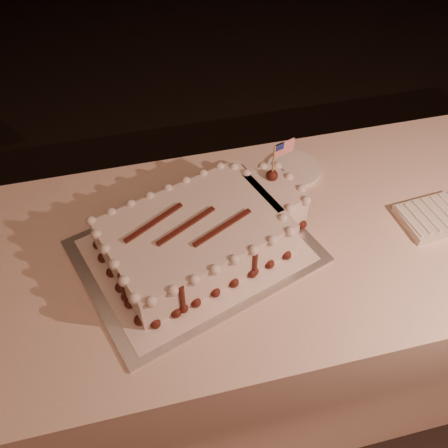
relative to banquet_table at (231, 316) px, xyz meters
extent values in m
cube|color=#F9D3C1|center=(0.00, 0.00, 0.00)|extent=(2.40, 0.80, 0.75)
cube|color=beige|center=(-0.10, 0.00, 0.38)|extent=(0.72, 0.62, 0.01)
cube|color=white|center=(-0.10, 0.00, 0.38)|extent=(0.64, 0.56, 0.00)
cube|color=silver|center=(-0.10, 0.00, 0.44)|extent=(0.53, 0.43, 0.11)
cube|color=silver|center=(0.14, 0.08, 0.44)|extent=(0.16, 0.20, 0.11)
sphere|color=#511C14|center=(-0.25, -0.20, 0.39)|extent=(0.03, 0.03, 0.03)
sphere|color=#511C14|center=(-0.19, -0.19, 0.39)|extent=(0.03, 0.03, 0.03)
sphere|color=#511C14|center=(-0.14, -0.17, 0.39)|extent=(0.03, 0.03, 0.03)
sphere|color=#511C14|center=(-0.09, -0.15, 0.39)|extent=(0.03, 0.03, 0.03)
sphere|color=#511C14|center=(-0.03, -0.13, 0.39)|extent=(0.03, 0.03, 0.03)
sphere|color=#511C14|center=(0.02, -0.12, 0.39)|extent=(0.03, 0.03, 0.03)
sphere|color=#511C14|center=(0.07, -0.10, 0.39)|extent=(0.03, 0.03, 0.03)
sphere|color=#511C14|center=(0.13, -0.08, 0.39)|extent=(0.03, 0.03, 0.03)
sphere|color=#511C14|center=(0.12, -0.03, 0.39)|extent=(0.03, 0.03, 0.03)
sphere|color=#511C14|center=(0.15, 0.00, 0.39)|extent=(0.03, 0.03, 0.03)
sphere|color=#511C14|center=(0.21, 0.01, 0.39)|extent=(0.03, 0.03, 0.03)
sphere|color=#511C14|center=(0.21, 0.06, 0.39)|extent=(0.03, 0.03, 0.03)
sphere|color=#511C14|center=(0.19, 0.11, 0.39)|extent=(0.03, 0.03, 0.03)
sphere|color=#511C14|center=(0.17, 0.16, 0.39)|extent=(0.03, 0.03, 0.03)
sphere|color=#511C14|center=(0.13, 0.17, 0.39)|extent=(0.03, 0.03, 0.03)
sphere|color=#511C14|center=(0.08, 0.15, 0.39)|extent=(0.03, 0.03, 0.03)
sphere|color=#511C14|center=(0.05, 0.19, 0.39)|extent=(0.03, 0.03, 0.03)
sphere|color=#511C14|center=(0.01, 0.20, 0.39)|extent=(0.03, 0.03, 0.03)
sphere|color=#511C14|center=(-0.04, 0.18, 0.39)|extent=(0.03, 0.03, 0.03)
sphere|color=#511C14|center=(-0.09, 0.16, 0.39)|extent=(0.03, 0.03, 0.03)
sphere|color=#511C14|center=(-0.15, 0.15, 0.39)|extent=(0.03, 0.03, 0.03)
sphere|color=#511C14|center=(-0.20, 0.13, 0.39)|extent=(0.03, 0.03, 0.03)
sphere|color=#511C14|center=(-0.25, 0.11, 0.39)|extent=(0.03, 0.03, 0.03)
sphere|color=#511C14|center=(-0.31, 0.09, 0.39)|extent=(0.03, 0.03, 0.03)
sphere|color=#511C14|center=(-0.36, 0.08, 0.39)|extent=(0.03, 0.03, 0.03)
sphere|color=#511C14|center=(-0.35, 0.03, 0.39)|extent=(0.03, 0.03, 0.03)
sphere|color=#511C14|center=(-0.33, -0.03, 0.39)|extent=(0.03, 0.03, 0.03)
sphere|color=#511C14|center=(-0.32, -0.08, 0.39)|extent=(0.03, 0.03, 0.03)
sphere|color=#511C14|center=(-0.30, -0.13, 0.39)|extent=(0.03, 0.03, 0.03)
sphere|color=#511C14|center=(-0.28, -0.19, 0.39)|extent=(0.03, 0.03, 0.03)
sphere|color=silver|center=(-0.25, -0.20, 0.49)|extent=(0.03, 0.03, 0.03)
sphere|color=silver|center=(-0.19, -0.19, 0.49)|extent=(0.03, 0.03, 0.03)
sphere|color=silver|center=(-0.14, -0.17, 0.49)|extent=(0.03, 0.03, 0.03)
sphere|color=silver|center=(-0.09, -0.15, 0.49)|extent=(0.03, 0.03, 0.03)
sphere|color=silver|center=(-0.03, -0.13, 0.49)|extent=(0.03, 0.03, 0.03)
sphere|color=silver|center=(0.02, -0.12, 0.49)|extent=(0.03, 0.03, 0.03)
sphere|color=silver|center=(0.07, -0.10, 0.49)|extent=(0.03, 0.03, 0.03)
sphere|color=silver|center=(0.13, -0.08, 0.49)|extent=(0.03, 0.03, 0.03)
sphere|color=silver|center=(0.12, -0.03, 0.49)|extent=(0.03, 0.03, 0.03)
sphere|color=silver|center=(0.15, 0.00, 0.49)|extent=(0.03, 0.03, 0.03)
sphere|color=silver|center=(0.21, 0.01, 0.49)|extent=(0.03, 0.03, 0.03)
sphere|color=silver|center=(0.21, 0.06, 0.49)|extent=(0.03, 0.03, 0.03)
sphere|color=silver|center=(0.19, 0.11, 0.49)|extent=(0.03, 0.03, 0.03)
sphere|color=silver|center=(0.17, 0.16, 0.49)|extent=(0.03, 0.03, 0.03)
sphere|color=silver|center=(0.13, 0.17, 0.49)|extent=(0.03, 0.03, 0.03)
sphere|color=silver|center=(0.08, 0.15, 0.49)|extent=(0.03, 0.03, 0.03)
sphere|color=silver|center=(0.05, 0.19, 0.49)|extent=(0.03, 0.03, 0.03)
sphere|color=silver|center=(0.01, 0.20, 0.49)|extent=(0.03, 0.03, 0.03)
sphere|color=silver|center=(-0.04, 0.18, 0.49)|extent=(0.03, 0.03, 0.03)
sphere|color=silver|center=(-0.09, 0.16, 0.49)|extent=(0.03, 0.03, 0.03)
sphere|color=silver|center=(-0.15, 0.15, 0.49)|extent=(0.03, 0.03, 0.03)
sphere|color=silver|center=(-0.20, 0.13, 0.49)|extent=(0.03, 0.03, 0.03)
sphere|color=silver|center=(-0.25, 0.11, 0.49)|extent=(0.03, 0.03, 0.03)
sphere|color=silver|center=(-0.31, 0.09, 0.49)|extent=(0.03, 0.03, 0.03)
sphere|color=silver|center=(-0.36, 0.08, 0.49)|extent=(0.03, 0.03, 0.03)
sphere|color=silver|center=(-0.35, 0.03, 0.49)|extent=(0.03, 0.03, 0.03)
sphere|color=silver|center=(-0.33, -0.03, 0.49)|extent=(0.03, 0.03, 0.03)
sphere|color=silver|center=(-0.32, -0.08, 0.49)|extent=(0.03, 0.03, 0.03)
sphere|color=silver|center=(-0.30, -0.13, 0.49)|extent=(0.03, 0.03, 0.03)
sphere|color=silver|center=(-0.28, -0.19, 0.49)|extent=(0.03, 0.03, 0.03)
cylinder|color=#511C14|center=(-0.17, -0.18, 0.44)|extent=(0.02, 0.02, 0.10)
sphere|color=#511C14|center=(-0.17, -0.18, 0.40)|extent=(0.03, 0.03, 0.03)
cylinder|color=#511C14|center=(0.03, -0.11, 0.44)|extent=(0.02, 0.02, 0.10)
sphere|color=#511C14|center=(0.03, -0.11, 0.40)|extent=(0.03, 0.03, 0.03)
cylinder|color=#511C14|center=(0.15, -0.01, 0.44)|extent=(0.02, 0.02, 0.10)
sphere|color=#511C14|center=(0.15, -0.01, 0.40)|extent=(0.03, 0.03, 0.03)
cylinder|color=#511C14|center=(0.18, 0.14, 0.44)|extent=(0.02, 0.02, 0.10)
sphere|color=#511C14|center=(0.18, 0.14, 0.40)|extent=(0.03, 0.03, 0.03)
cylinder|color=#511C14|center=(0.04, 0.21, 0.44)|extent=(0.02, 0.02, 0.10)
sphere|color=#511C14|center=(0.04, 0.21, 0.40)|extent=(0.03, 0.03, 0.03)
cylinder|color=#511C14|center=(-0.15, 0.14, 0.44)|extent=(0.02, 0.02, 0.10)
sphere|color=#511C14|center=(-0.15, 0.14, 0.40)|extent=(0.03, 0.03, 0.03)
cylinder|color=#511C14|center=(-0.35, 0.08, 0.44)|extent=(0.02, 0.02, 0.10)
sphere|color=#511C14|center=(-0.35, 0.08, 0.40)|extent=(0.03, 0.03, 0.03)
cylinder|color=#511C14|center=(-0.30, -0.11, 0.44)|extent=(0.02, 0.02, 0.10)
sphere|color=#511C14|center=(-0.30, -0.11, 0.40)|extent=(0.03, 0.03, 0.03)
cube|color=#511C14|center=(-0.20, 0.03, 0.50)|extent=(0.16, 0.10, 0.01)
cube|color=#511C14|center=(-0.12, 0.00, 0.50)|extent=(0.17, 0.10, 0.01)
cube|color=#511C14|center=(-0.04, -0.03, 0.50)|extent=(0.17, 0.09, 0.01)
sphere|color=#511C14|center=(0.14, 0.12, 0.50)|extent=(0.03, 0.03, 0.03)
cylinder|color=tan|center=(0.14, 0.12, 0.54)|extent=(0.00, 0.00, 0.13)
cube|color=red|center=(0.17, 0.13, 0.58)|extent=(0.06, 0.02, 0.04)
cube|color=navy|center=(0.16, 0.12, 0.60)|extent=(0.03, 0.01, 0.02)
cube|color=silver|center=(0.59, -0.05, 0.39)|extent=(0.21, 0.16, 0.03)
cube|color=white|center=(0.50, -0.05, 0.40)|extent=(0.03, 0.12, 0.01)
cube|color=white|center=(0.53, -0.05, 0.40)|extent=(0.03, 0.12, 0.01)
cube|color=white|center=(0.56, -0.05, 0.40)|extent=(0.03, 0.12, 0.01)
cube|color=white|center=(0.59, -0.05, 0.40)|extent=(0.03, 0.12, 0.01)
cube|color=white|center=(0.62, -0.04, 0.40)|extent=(0.03, 0.12, 0.01)
cylinder|color=white|center=(0.26, 0.25, 0.38)|extent=(0.17, 0.17, 0.01)
camera|label=1|loc=(-0.23, -0.84, 1.45)|focal=40.00mm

